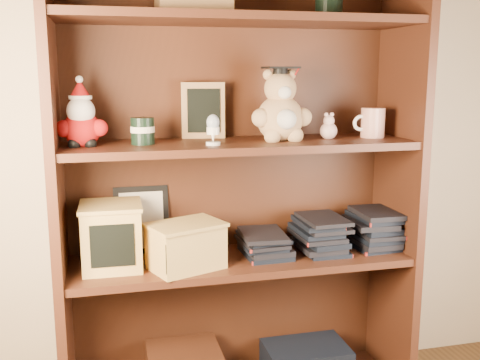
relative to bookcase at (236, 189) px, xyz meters
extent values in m
cube|color=#C7B490|center=(0.00, 0.14, 0.47)|extent=(3.00, 0.04, 2.50)
cube|color=#442113|center=(-0.58, -0.05, 0.02)|extent=(0.03, 0.35, 1.60)
cube|color=#442113|center=(0.59, -0.05, 0.02)|extent=(0.03, 0.35, 1.60)
cube|color=#3F1E11|center=(0.00, 0.11, 0.02)|extent=(1.20, 0.02, 1.60)
cube|color=#442113|center=(0.00, -0.05, 0.56)|extent=(1.14, 0.33, 0.02)
cylinder|color=black|center=(0.30, -0.05, 0.63)|extent=(0.09, 0.09, 0.11)
cube|color=#442113|center=(0.00, -0.05, -0.24)|extent=(1.14, 0.33, 0.02)
cube|color=#442113|center=(0.00, -0.05, 0.16)|extent=(1.14, 0.33, 0.02)
sphere|color=#A50F0F|center=(-0.50, -0.05, 0.22)|extent=(0.11, 0.11, 0.11)
sphere|color=#A50F0F|center=(-0.55, -0.07, 0.23)|extent=(0.05, 0.05, 0.05)
sphere|color=#A50F0F|center=(-0.45, -0.07, 0.23)|extent=(0.05, 0.05, 0.05)
sphere|color=black|center=(-0.52, -0.08, 0.18)|extent=(0.04, 0.04, 0.04)
sphere|color=black|center=(-0.47, -0.08, 0.18)|extent=(0.04, 0.04, 0.04)
sphere|color=white|center=(-0.50, -0.06, 0.28)|extent=(0.08, 0.08, 0.08)
sphere|color=#D8B293|center=(-0.50, -0.05, 0.30)|extent=(0.06, 0.06, 0.06)
cone|color=#A50F0F|center=(-0.50, -0.05, 0.35)|extent=(0.07, 0.07, 0.06)
sphere|color=white|center=(-0.50, -0.05, 0.37)|extent=(0.02, 0.02, 0.02)
cylinder|color=white|center=(-0.50, -0.05, 0.32)|extent=(0.07, 0.07, 0.01)
cylinder|color=black|center=(-0.31, -0.05, 0.21)|extent=(0.07, 0.07, 0.08)
cylinder|color=beige|center=(-0.31, -0.05, 0.22)|extent=(0.08, 0.08, 0.02)
cube|color=#9E7547|center=(-0.10, 0.06, 0.27)|extent=(0.15, 0.04, 0.19)
cube|color=black|center=(-0.10, 0.05, 0.27)|extent=(0.11, 0.02, 0.15)
cube|color=#9E7547|center=(-0.10, 0.10, 0.19)|extent=(0.07, 0.07, 0.01)
cylinder|color=white|center=(-0.10, -0.13, 0.18)|extent=(0.05, 0.05, 0.01)
cone|color=white|center=(-0.10, -0.13, 0.20)|extent=(0.02, 0.02, 0.03)
cylinder|color=white|center=(-0.10, -0.13, 0.22)|extent=(0.04, 0.04, 0.02)
ellipsoid|color=#A0B0C3|center=(-0.10, -0.13, 0.24)|extent=(0.04, 0.04, 0.05)
sphere|color=tan|center=(0.14, -0.05, 0.24)|extent=(0.15, 0.15, 0.15)
sphere|color=white|center=(0.14, -0.12, 0.25)|extent=(0.07, 0.07, 0.07)
sphere|color=tan|center=(0.07, -0.07, 0.25)|extent=(0.06, 0.06, 0.06)
sphere|color=tan|center=(0.21, -0.07, 0.25)|extent=(0.06, 0.06, 0.06)
sphere|color=tan|center=(0.10, -0.09, 0.19)|extent=(0.06, 0.06, 0.06)
sphere|color=tan|center=(0.18, -0.09, 0.19)|extent=(0.06, 0.06, 0.06)
sphere|color=tan|center=(0.14, -0.05, 0.34)|extent=(0.11, 0.11, 0.11)
sphere|color=white|center=(0.14, -0.09, 0.33)|extent=(0.04, 0.04, 0.04)
sphere|color=tan|center=(0.10, -0.04, 0.39)|extent=(0.04, 0.04, 0.04)
sphere|color=tan|center=(0.18, -0.04, 0.39)|extent=(0.04, 0.04, 0.04)
cylinder|color=black|center=(0.14, -0.05, 0.40)|extent=(0.05, 0.05, 0.02)
cube|color=black|center=(0.14, -0.05, 0.41)|extent=(0.11, 0.11, 0.01)
cylinder|color=#A50F0F|center=(0.19, -0.07, 0.40)|extent=(0.00, 0.05, 0.03)
sphere|color=beige|center=(0.31, -0.05, 0.20)|extent=(0.06, 0.06, 0.06)
sphere|color=beige|center=(0.31, -0.05, 0.23)|extent=(0.04, 0.04, 0.04)
sphere|color=beige|center=(0.30, -0.05, 0.25)|extent=(0.01, 0.01, 0.01)
sphere|color=beige|center=(0.33, -0.05, 0.25)|extent=(0.01, 0.01, 0.01)
cylinder|color=silver|center=(0.48, -0.05, 0.22)|extent=(0.08, 0.08, 0.10)
torus|color=white|center=(0.43, -0.05, 0.22)|extent=(0.06, 0.01, 0.06)
cube|color=black|center=(-0.32, 0.09, -0.11)|extent=(0.19, 0.05, 0.23)
cube|color=beige|center=(-0.32, 0.08, -0.11)|extent=(0.15, 0.03, 0.20)
cube|color=#D6AE58|center=(-0.42, -0.05, -0.13)|extent=(0.19, 0.19, 0.20)
cube|color=black|center=(-0.42, -0.14, -0.13)|extent=(0.13, 0.01, 0.13)
cube|color=#D6AE58|center=(-0.42, -0.05, -0.02)|extent=(0.20, 0.20, 0.01)
cube|color=#D6AE58|center=(-0.19, -0.12, -0.16)|extent=(0.26, 0.22, 0.14)
cube|color=black|center=(-0.19, -0.19, -0.16)|extent=(0.15, 0.06, 0.09)
cube|color=#D6AE58|center=(-0.19, -0.12, -0.08)|extent=(0.27, 0.24, 0.01)
cube|color=black|center=(0.08, -0.05, -0.22)|extent=(0.14, 0.20, 0.02)
cube|color=black|center=(0.08, -0.05, -0.20)|extent=(0.14, 0.20, 0.02)
cube|color=black|center=(0.08, -0.05, -0.19)|extent=(0.14, 0.20, 0.02)
cube|color=black|center=(0.08, -0.05, -0.17)|extent=(0.14, 0.20, 0.02)
cube|color=black|center=(0.08, -0.05, -0.16)|extent=(0.14, 0.20, 0.02)
cube|color=black|center=(0.08, -0.05, -0.14)|extent=(0.14, 0.20, 0.02)
cube|color=black|center=(0.29, -0.05, -0.22)|extent=(0.14, 0.20, 0.02)
cube|color=black|center=(0.29, -0.05, -0.20)|extent=(0.14, 0.20, 0.02)
cube|color=black|center=(0.29, -0.05, -0.19)|extent=(0.14, 0.20, 0.02)
cube|color=black|center=(0.29, -0.05, -0.17)|extent=(0.14, 0.20, 0.02)
cube|color=black|center=(0.29, -0.05, -0.16)|extent=(0.14, 0.20, 0.02)
cube|color=black|center=(0.29, -0.05, -0.14)|extent=(0.14, 0.20, 0.02)
cube|color=black|center=(0.29, -0.05, -0.12)|extent=(0.14, 0.20, 0.02)
cube|color=black|center=(0.29, -0.05, -0.11)|extent=(0.14, 0.20, 0.02)
cube|color=black|center=(0.49, -0.05, -0.22)|extent=(0.14, 0.20, 0.02)
cube|color=black|center=(0.49, -0.05, -0.20)|extent=(0.14, 0.20, 0.02)
cube|color=black|center=(0.49, -0.05, -0.19)|extent=(0.14, 0.20, 0.02)
cube|color=black|center=(0.49, -0.05, -0.17)|extent=(0.14, 0.20, 0.02)
cube|color=black|center=(0.49, -0.05, -0.16)|extent=(0.14, 0.20, 0.02)
cube|color=black|center=(0.49, -0.05, -0.14)|extent=(0.14, 0.20, 0.02)
cube|color=black|center=(0.49, -0.05, -0.12)|extent=(0.14, 0.20, 0.02)
cube|color=black|center=(0.49, -0.05, -0.11)|extent=(0.14, 0.20, 0.02)
camera|label=1|loc=(-0.44, -1.83, 0.40)|focal=42.00mm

